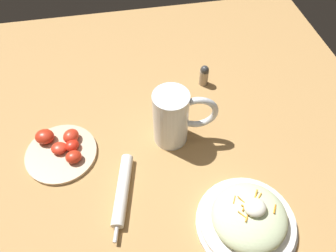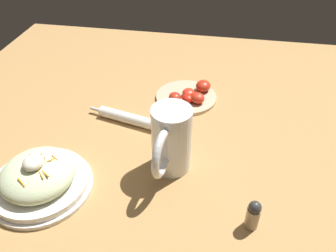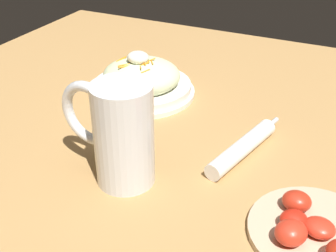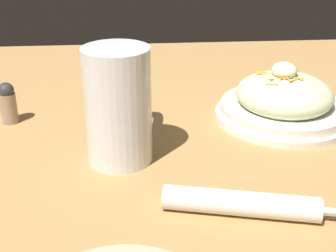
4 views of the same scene
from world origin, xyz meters
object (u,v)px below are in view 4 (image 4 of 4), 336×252
Objects in this scene: beer_mug at (119,110)px; salt_shaker at (8,103)px; napkin_roll at (242,203)px; salad_plate at (283,101)px.

beer_mug is 2.37× the size of salt_shaker.
beer_mug is at bearing 43.51° from napkin_roll.
salad_plate is at bearing -26.04° from napkin_roll.
napkin_roll is (-0.27, 0.13, -0.02)m from salad_plate.
salad_plate is at bearing -92.42° from salt_shaker.
salt_shaker is (0.14, 0.19, -0.04)m from beer_mug.
salad_plate reaches higher than salt_shaker.
salt_shaker is at bearing 54.25° from beer_mug.
beer_mug reaches higher than napkin_roll.
beer_mug is 0.24m from salt_shaker.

